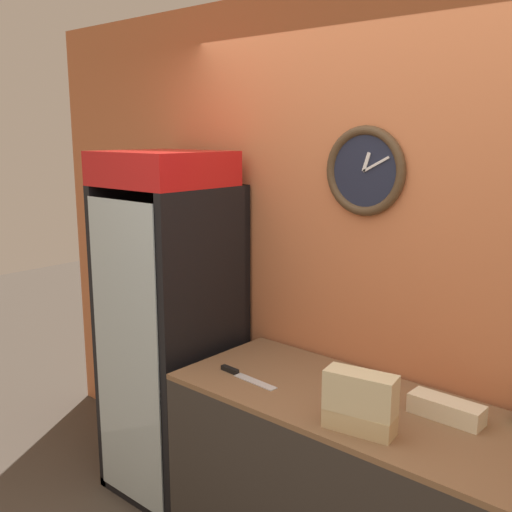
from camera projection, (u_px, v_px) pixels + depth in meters
The scene contains 8 objects.
wall_back at pixel (399, 280), 2.74m from camera, with size 5.20×0.10×2.70m.
prep_counter at pixel (346, 494), 2.64m from camera, with size 1.58×0.68×0.91m.
beverage_cooler at pixel (176, 313), 3.34m from camera, with size 0.63×0.63×1.92m.
sandwich_stack_bottom at pixel (359, 421), 2.27m from camera, with size 0.28×0.15×0.08m.
sandwich_stack_middle at pixel (360, 402), 2.25m from camera, with size 0.29×0.15×0.08m.
sandwich_stack_top at pixel (361, 383), 2.24m from camera, with size 0.29×0.15×0.08m.
sandwich_flat_left at pixel (446, 409), 2.37m from camera, with size 0.29×0.11×0.08m.
chefs_knife at pixel (240, 375), 2.78m from camera, with size 0.34×0.06×0.02m.
Camera 1 is at (1.26, -1.15, 2.03)m, focal length 42.00 mm.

